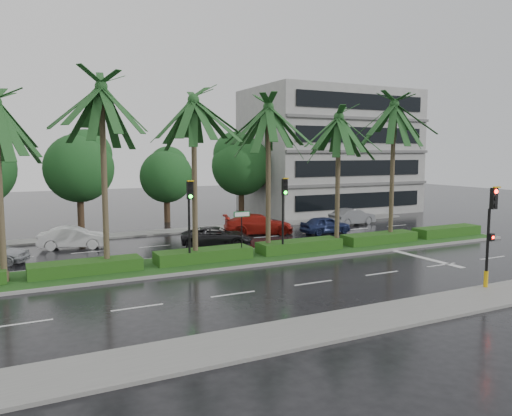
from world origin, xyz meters
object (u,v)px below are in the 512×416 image
car_blue (325,225)px  car_grey (352,217)px  signal_near (490,233)px  car_white (73,238)px  signal_median_left (190,210)px  car_darkgrey (217,237)px  car_red (258,224)px  street_sign (242,223)px

car_blue → car_grey: 5.23m
signal_near → car_white: signal_near is taller
signal_median_left → car_darkgrey: signal_median_left is taller
signal_near → signal_median_left: size_ratio=1.00×
car_red → car_grey: size_ratio=1.22×
car_red → car_white: bearing=105.5°
signal_median_left → car_red: (8.00, 7.94, -2.27)m
car_blue → street_sign: bearing=122.7°
car_darkgrey → signal_near: bearing=-133.5°
car_white → car_blue: 17.30m
signal_near → car_red: (-2.00, 17.63, -1.77)m
car_white → car_red: size_ratio=0.81×
car_white → car_red: bearing=-77.8°
street_sign → car_white: 11.27m
signal_median_left → car_grey: signal_median_left is taller
car_white → signal_near: bearing=-126.9°
car_white → car_grey: bearing=-75.1°
signal_median_left → car_darkgrey: (3.50, 4.95, -2.38)m
car_blue → car_white: bearing=83.5°
car_darkgrey → car_red: 5.40m
car_darkgrey → car_grey: size_ratio=1.08×
car_white → car_blue: (17.14, -2.34, -0.03)m
street_sign → car_darkgrey: bearing=84.0°
car_white → car_red: (12.64, -0.39, 0.06)m
signal_median_left → car_blue: size_ratio=1.16×
street_sign → car_blue: (9.50, 5.81, -1.48)m
car_white → car_darkgrey: (8.14, -3.38, -0.05)m
car_red → signal_near: bearing=-156.3°
car_grey → street_sign: bearing=113.5°
signal_median_left → street_sign: signal_median_left is taller
signal_near → signal_median_left: bearing=135.9°
signal_near → car_red: 17.83m
signal_near → car_red: bearing=96.5°
car_white → car_blue: size_ratio=1.09×
street_sign → car_darkgrey: street_sign is taller
car_white → car_darkgrey: car_white is taller
car_darkgrey → car_white: bearing=90.0°
signal_near → car_blue: size_ratio=1.16×
car_red → car_darkgrey: bearing=140.8°
car_white → car_darkgrey: size_ratio=0.92×
car_darkgrey → car_blue: bearing=-60.9°
signal_near → car_blue: signal_near is taller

